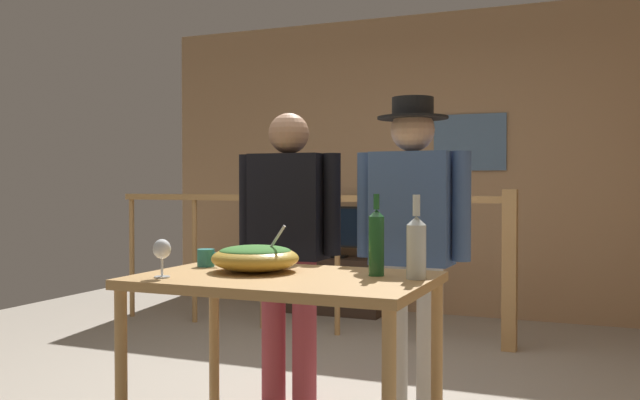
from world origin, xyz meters
The scene contains 13 objects.
back_wall centered at (0.00, 2.84, 1.37)m, with size 5.21×0.10×2.74m, color tan.
framed_picture centered at (0.43, 2.78, 1.56)m, with size 0.64×0.03×0.50m, color slate.
stair_railing centered at (-0.18, 1.63, 0.72)m, with size 3.37×0.10×1.15m.
tv_console centered at (-0.74, 2.49, 0.25)m, with size 0.90×0.40×0.51m, color #38281E.
flat_screen_tv centered at (-0.74, 2.46, 0.79)m, with size 0.66×0.12×0.47m.
serving_table centered at (0.34, -0.83, 0.72)m, with size 1.19×0.78×0.81m.
salad_bowl centered at (0.16, -0.76, 0.87)m, with size 0.38×0.38×0.20m.
wine_glass centered at (-0.09, -1.08, 0.92)m, with size 0.07×0.07×0.16m.
wine_bottle_green centered at (0.69, -0.69, 0.95)m, with size 0.06×0.06×0.34m.
wine_bottle_clear centered at (0.87, -0.73, 0.94)m, with size 0.08×0.08×0.34m.
mug_teal centered at (-0.13, -0.70, 0.85)m, with size 0.11×0.08×0.08m.
person_standing_left centered at (0.00, -0.08, 0.92)m, with size 0.58×0.23×1.56m.
person_standing_right centered at (0.68, -0.08, 0.95)m, with size 0.58×0.35×1.61m.
Camera 1 is at (1.57, -3.40, 1.19)m, focal length 38.82 mm.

